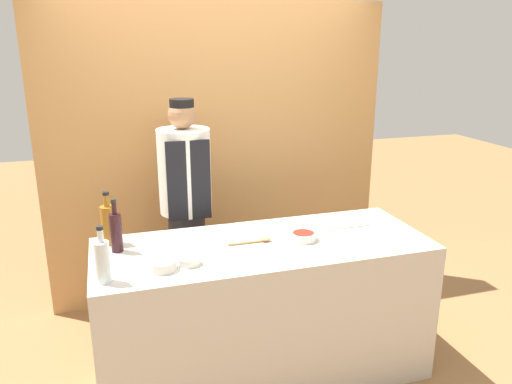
{
  "coord_description": "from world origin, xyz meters",
  "views": [
    {
      "loc": [
        -0.87,
        -2.68,
        2.09
      ],
      "look_at": [
        0.0,
        0.16,
        1.19
      ],
      "focal_mm": 35.0,
      "sensor_mm": 36.0,
      "label": 1
    }
  ],
  "objects": [
    {
      "name": "sauce_bowl_orange",
      "position": [
        -0.48,
        -0.17,
        0.93
      ],
      "size": [
        0.12,
        0.12,
        0.04
      ],
      "color": "silver",
      "rests_on": "counter"
    },
    {
      "name": "cutting_board",
      "position": [
        0.62,
        0.17,
        0.92
      ],
      "size": [
        0.31,
        0.19,
        0.02
      ],
      "color": "white",
      "rests_on": "counter"
    },
    {
      "name": "chef_center",
      "position": [
        -0.35,
        0.74,
        0.92
      ],
      "size": [
        0.37,
        0.37,
        1.71
      ],
      "color": "#28282D",
      "rests_on": "ground_plane"
    },
    {
      "name": "wooden_spoon",
      "position": [
        -0.04,
        0.02,
        0.92
      ],
      "size": [
        0.27,
        0.05,
        0.03
      ],
      "color": "#B2844C",
      "rests_on": "counter"
    },
    {
      "name": "bottle_amber",
      "position": [
        -0.89,
        0.27,
        1.04
      ],
      "size": [
        0.09,
        0.09,
        0.33
      ],
      "color": "#9E661E",
      "rests_on": "counter"
    },
    {
      "name": "bottle_clear",
      "position": [
        -0.93,
        -0.25,
        1.03
      ],
      "size": [
        0.08,
        0.08,
        0.3
      ],
      "color": "silver",
      "rests_on": "counter"
    },
    {
      "name": "bottle_wine",
      "position": [
        -0.86,
        0.13,
        1.03
      ],
      "size": [
        0.07,
        0.07,
        0.32
      ],
      "color": "black",
      "rests_on": "counter"
    },
    {
      "name": "cabinet_wall",
      "position": [
        0.0,
        1.24,
        1.2
      ],
      "size": [
        2.76,
        0.18,
        2.4
      ],
      "color": "#B7844C",
      "rests_on": "ground_plane"
    },
    {
      "name": "ground_plane",
      "position": [
        0.0,
        0.0,
        0.0
      ],
      "size": [
        14.0,
        14.0,
        0.0
      ],
      "primitive_type": "plane",
      "color": "olive"
    },
    {
      "name": "counter",
      "position": [
        0.0,
        0.0,
        0.45
      ],
      "size": [
        2.04,
        0.79,
        0.91
      ],
      "color": "beige",
      "rests_on": "ground_plane"
    },
    {
      "name": "sauce_bowl_red",
      "position": [
        0.25,
        -0.03,
        0.94
      ],
      "size": [
        0.16,
        0.16,
        0.05
      ],
      "color": "silver",
      "rests_on": "counter"
    },
    {
      "name": "sauce_bowl_white",
      "position": [
        -0.63,
        -0.19,
        0.94
      ],
      "size": [
        0.15,
        0.15,
        0.05
      ],
      "color": "silver",
      "rests_on": "counter"
    }
  ]
}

